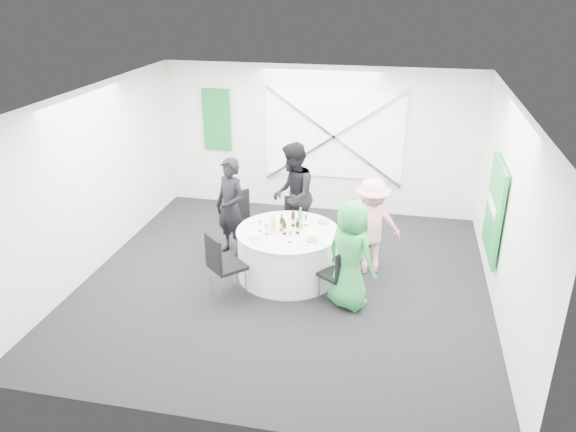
% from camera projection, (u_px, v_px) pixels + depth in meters
% --- Properties ---
extents(floor, '(6.00, 6.00, 0.00)m').
position_uv_depth(floor, '(285.00, 281.00, 8.52)').
color(floor, black).
rests_on(floor, ground).
extents(ceiling, '(6.00, 6.00, 0.00)m').
position_uv_depth(ceiling, '(285.00, 97.00, 7.42)').
color(ceiling, white).
rests_on(ceiling, wall_back).
extents(wall_back, '(6.00, 0.00, 6.00)m').
position_uv_depth(wall_back, '(318.00, 140.00, 10.67)').
color(wall_back, silver).
rests_on(wall_back, floor).
extents(wall_front, '(6.00, 0.00, 6.00)m').
position_uv_depth(wall_front, '(218.00, 308.00, 5.28)').
color(wall_front, silver).
rests_on(wall_front, floor).
extents(wall_left, '(0.00, 6.00, 6.00)m').
position_uv_depth(wall_left, '(93.00, 181.00, 8.54)').
color(wall_left, silver).
rests_on(wall_left, floor).
extents(wall_right, '(0.00, 6.00, 6.00)m').
position_uv_depth(wall_right, '(507.00, 213.00, 7.40)').
color(wall_right, silver).
rests_on(wall_right, floor).
extents(window_panel, '(2.60, 0.03, 1.60)m').
position_uv_depth(window_panel, '(334.00, 136.00, 10.54)').
color(window_panel, white).
rests_on(window_panel, wall_back).
extents(window_brace_a, '(2.63, 0.05, 1.84)m').
position_uv_depth(window_brace_a, '(334.00, 137.00, 10.50)').
color(window_brace_a, silver).
rests_on(window_brace_a, window_panel).
extents(window_brace_b, '(2.63, 0.05, 1.84)m').
position_uv_depth(window_brace_b, '(334.00, 137.00, 10.50)').
color(window_brace_b, silver).
rests_on(window_brace_b, window_panel).
extents(green_banner, '(0.55, 0.04, 1.20)m').
position_uv_depth(green_banner, '(217.00, 120.00, 10.89)').
color(green_banner, '#136129').
rests_on(green_banner, wall_back).
extents(green_sign, '(0.05, 1.20, 1.40)m').
position_uv_depth(green_sign, '(494.00, 209.00, 8.03)').
color(green_sign, '#198D35').
rests_on(green_sign, wall_right).
extents(banquet_table, '(1.56, 1.56, 0.76)m').
position_uv_depth(banquet_table, '(288.00, 253.00, 8.55)').
color(banquet_table, silver).
rests_on(banquet_table, floor).
extents(chair_back, '(0.43, 0.44, 0.86)m').
position_uv_depth(chair_back, '(295.00, 218.00, 9.47)').
color(chair_back, black).
rests_on(chair_back, floor).
extents(chair_back_left, '(0.66, 0.65, 1.03)m').
position_uv_depth(chair_back_left, '(243.00, 217.00, 9.25)').
color(chair_back_left, black).
rests_on(chair_back_left, floor).
extents(chair_back_right, '(0.56, 0.56, 0.92)m').
position_uv_depth(chair_back_right, '(359.00, 236.00, 8.74)').
color(chair_back_right, black).
rests_on(chair_back_right, floor).
extents(chair_front_right, '(0.52, 0.52, 0.82)m').
position_uv_depth(chair_front_right, '(339.00, 272.00, 7.83)').
color(chair_front_right, black).
rests_on(chair_front_right, floor).
extents(chair_front_left, '(0.64, 0.64, 0.99)m').
position_uv_depth(chair_front_left, '(222.00, 262.00, 7.88)').
color(chair_front_left, black).
rests_on(chair_front_left, floor).
extents(person_man_back_left, '(0.71, 0.63, 1.65)m').
position_uv_depth(person_man_back_left, '(231.00, 207.00, 9.08)').
color(person_man_back_left, black).
rests_on(person_man_back_left, floor).
extents(person_man_back, '(0.59, 0.93, 1.80)m').
position_uv_depth(person_man_back, '(293.00, 196.00, 9.36)').
color(person_man_back, black).
rests_on(person_man_back, floor).
extents(person_woman_pink, '(1.08, 0.77, 1.52)m').
position_uv_depth(person_woman_pink, '(371.00, 226.00, 8.58)').
color(person_woman_pink, pink).
rests_on(person_woman_pink, floor).
extents(person_woman_green, '(0.91, 0.83, 1.57)m').
position_uv_depth(person_woman_green, '(350.00, 255.00, 7.62)').
color(person_woman_green, green).
rests_on(person_woman_green, floor).
extents(plate_back, '(0.28, 0.28, 0.01)m').
position_uv_depth(plate_back, '(299.00, 216.00, 8.89)').
color(plate_back, white).
rests_on(plate_back, banquet_table).
extents(plate_back_left, '(0.25, 0.25, 0.01)m').
position_uv_depth(plate_back_left, '(256.00, 221.00, 8.73)').
color(plate_back_left, white).
rests_on(plate_back_left, banquet_table).
extents(plate_back_right, '(0.28, 0.28, 0.04)m').
position_uv_depth(plate_back_right, '(324.00, 223.00, 8.64)').
color(plate_back_right, white).
rests_on(plate_back_right, banquet_table).
extents(plate_front_right, '(0.29, 0.29, 0.04)m').
position_uv_depth(plate_front_right, '(312.00, 240.00, 8.06)').
color(plate_front_right, white).
rests_on(plate_front_right, banquet_table).
extents(plate_front_left, '(0.27, 0.27, 0.01)m').
position_uv_depth(plate_front_left, '(259.00, 239.00, 8.11)').
color(plate_front_left, white).
rests_on(plate_front_left, banquet_table).
extents(napkin, '(0.20, 0.16, 0.05)m').
position_uv_depth(napkin, '(256.00, 236.00, 8.13)').
color(napkin, silver).
rests_on(napkin, plate_front_left).
extents(beer_bottle_a, '(0.06, 0.06, 0.26)m').
position_uv_depth(beer_bottle_a, '(282.00, 224.00, 8.38)').
color(beer_bottle_a, '#321A09').
rests_on(beer_bottle_a, banquet_table).
extents(beer_bottle_b, '(0.06, 0.06, 0.28)m').
position_uv_depth(beer_bottle_b, '(293.00, 220.00, 8.51)').
color(beer_bottle_b, '#321A09').
rests_on(beer_bottle_b, banquet_table).
extents(beer_bottle_c, '(0.06, 0.06, 0.25)m').
position_uv_depth(beer_bottle_c, '(298.00, 228.00, 8.27)').
color(beer_bottle_c, '#321A09').
rests_on(beer_bottle_c, banquet_table).
extents(beer_bottle_d, '(0.06, 0.06, 0.24)m').
position_uv_depth(beer_bottle_d, '(284.00, 229.00, 8.25)').
color(beer_bottle_d, '#321A09').
rests_on(beer_bottle_d, banquet_table).
extents(green_water_bottle, '(0.08, 0.08, 0.33)m').
position_uv_depth(green_water_bottle, '(300.00, 220.00, 8.44)').
color(green_water_bottle, green).
rests_on(green_water_bottle, banquet_table).
extents(clear_water_bottle, '(0.08, 0.08, 0.28)m').
position_uv_depth(clear_water_bottle, '(273.00, 224.00, 8.34)').
color(clear_water_bottle, silver).
rests_on(clear_water_bottle, banquet_table).
extents(wine_glass_a, '(0.07, 0.07, 0.17)m').
position_uv_depth(wine_glass_a, '(266.00, 227.00, 8.24)').
color(wine_glass_a, white).
rests_on(wine_glass_a, banquet_table).
extents(wine_glass_b, '(0.07, 0.07, 0.17)m').
position_uv_depth(wine_glass_b, '(290.00, 234.00, 8.00)').
color(wine_glass_b, white).
rests_on(wine_glass_b, banquet_table).
extents(wine_glass_c, '(0.07, 0.07, 0.17)m').
position_uv_depth(wine_glass_c, '(260.00, 223.00, 8.35)').
color(wine_glass_c, white).
rests_on(wine_glass_c, banquet_table).
extents(wine_glass_d, '(0.07, 0.07, 0.17)m').
position_uv_depth(wine_glass_d, '(306.00, 218.00, 8.54)').
color(wine_glass_d, white).
rests_on(wine_glass_d, banquet_table).
extents(fork_a, '(0.09, 0.14, 0.01)m').
position_uv_depth(fork_a, '(326.00, 230.00, 8.43)').
color(fork_a, silver).
rests_on(fork_a, banquet_table).
extents(knife_a, '(0.08, 0.14, 0.01)m').
position_uv_depth(knife_a, '(320.00, 223.00, 8.67)').
color(knife_a, silver).
rests_on(knife_a, banquet_table).
extents(fork_b, '(0.11, 0.12, 0.01)m').
position_uv_depth(fork_b, '(302.00, 247.00, 7.90)').
color(fork_b, silver).
rests_on(fork_b, banquet_table).
extents(knife_b, '(0.11, 0.12, 0.01)m').
position_uv_depth(knife_b, '(320.00, 240.00, 8.10)').
color(knife_b, silver).
rests_on(knife_b, banquet_table).
extents(fork_c, '(0.08, 0.14, 0.01)m').
position_uv_depth(fork_c, '(268.00, 218.00, 8.84)').
color(fork_c, silver).
rests_on(fork_c, banquet_table).
extents(knife_c, '(0.09, 0.13, 0.01)m').
position_uv_depth(knife_c, '(255.00, 223.00, 8.64)').
color(knife_c, silver).
rests_on(knife_c, banquet_table).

